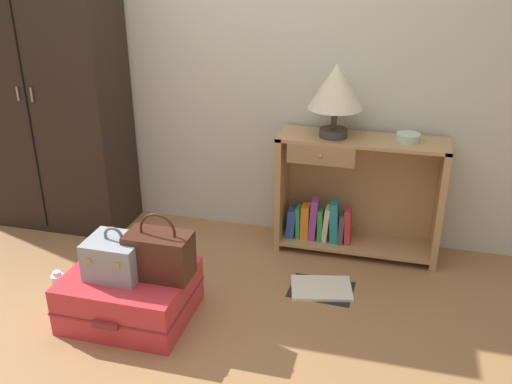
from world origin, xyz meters
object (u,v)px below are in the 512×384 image
at_px(suitcase_large, 130,295).
at_px(bowl, 408,137).
at_px(wardrobe, 47,86).
at_px(train_case, 116,257).
at_px(table_lamp, 336,88).
at_px(bottle, 59,287).
at_px(open_book_on_floor, 321,288).
at_px(handbag, 159,254).
at_px(bookshelf, 351,197).

bearing_deg(suitcase_large, bowl, 37.52).
bearing_deg(wardrobe, bowl, 1.87).
bearing_deg(train_case, table_lamp, 46.84).
bearing_deg(bottle, open_book_on_floor, 19.04).
bearing_deg(suitcase_large, table_lamp, 47.86).
xyz_separation_m(bowl, handbag, (-1.17, -1.00, -0.40)).
bearing_deg(bottle, suitcase_large, -3.06).
relative_size(train_case, handbag, 0.79).
height_order(suitcase_large, open_book_on_floor, suitcase_large).
bearing_deg(bottle, wardrobe, 120.43).
xyz_separation_m(bookshelf, bottle, (-1.49, -1.01, -0.28)).
xyz_separation_m(wardrobe, train_case, (0.95, -0.97, -0.61)).
distance_m(bowl, open_book_on_floor, 1.02).
bearing_deg(train_case, suitcase_large, 18.97).
distance_m(wardrobe, train_case, 1.49).
bearing_deg(suitcase_large, bookshelf, 44.99).
bearing_deg(bookshelf, suitcase_large, -135.01).
xyz_separation_m(wardrobe, bookshelf, (2.03, 0.08, -0.61)).
distance_m(bookshelf, table_lamp, 0.71).
bearing_deg(handbag, table_lamp, 52.93).
xyz_separation_m(bottle, open_book_on_floor, (1.40, 0.48, -0.08)).
relative_size(train_case, open_book_on_floor, 0.71).
xyz_separation_m(table_lamp, train_case, (-0.96, -1.02, -0.70)).
bearing_deg(open_book_on_floor, bookshelf, 80.35).
distance_m(bowl, bottle, 2.17).
bearing_deg(table_lamp, bowl, 3.94).
distance_m(train_case, bottle, 0.49).
xyz_separation_m(bowl, train_case, (-1.39, -1.05, -0.42)).
bearing_deg(table_lamp, handbag, -127.07).
bearing_deg(suitcase_large, handbag, 10.08).
bearing_deg(open_book_on_floor, suitcase_large, -151.92).
bearing_deg(suitcase_large, train_case, -161.03).
distance_m(bowl, suitcase_large, 1.82).
xyz_separation_m(bookshelf, table_lamp, (-0.13, -0.04, 0.69)).
distance_m(wardrobe, handbag, 1.60).
height_order(wardrobe, open_book_on_floor, wardrobe).
bearing_deg(bottle, bookshelf, 34.31).
xyz_separation_m(table_lamp, handbag, (-0.73, -0.97, -0.68)).
bearing_deg(wardrobe, handbag, -38.39).
bearing_deg(train_case, bookshelf, 44.13).
height_order(bookshelf, bowl, bowl).
distance_m(table_lamp, suitcase_large, 1.64).
bearing_deg(train_case, handbag, 12.10).
height_order(table_lamp, bowl, table_lamp).
relative_size(bookshelf, handbag, 2.87).
bearing_deg(open_book_on_floor, wardrobe, 166.95).
xyz_separation_m(suitcase_large, open_book_on_floor, (0.95, 0.51, -0.12)).
height_order(train_case, open_book_on_floor, train_case).
relative_size(table_lamp, suitcase_large, 0.69).
bearing_deg(suitcase_large, wardrobe, 136.15).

